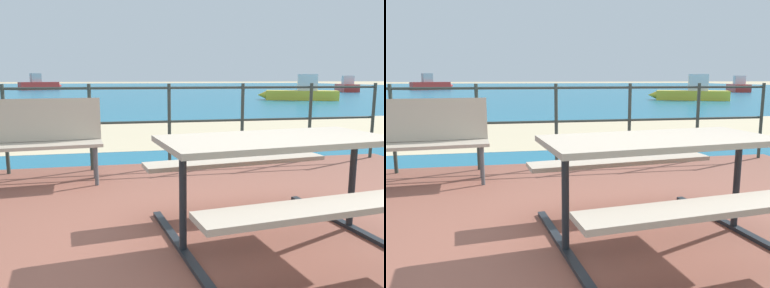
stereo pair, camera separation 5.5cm
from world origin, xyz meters
The scene contains 10 objects.
ground_plane centered at (0.00, 0.00, 0.00)m, with size 240.00×240.00×0.00m, color tan.
patio_paving centered at (0.00, 0.00, 0.03)m, with size 6.40×5.20×0.06m, color brown.
sea_water centered at (0.00, 40.00, 0.01)m, with size 90.00×90.00×0.01m, color #196B8E.
beach_strip centered at (0.00, 6.04, 0.01)m, with size 54.00×4.53×0.01m, color beige.
picnic_table centered at (0.39, -0.08, 0.63)m, with size 1.75×1.69×0.74m.
park_bench centered at (-1.71, 1.80, 0.61)m, with size 1.77×0.57×0.92m.
railing_fence centered at (0.00, 2.36, 0.72)m, with size 5.94×0.04×1.07m.
boat_near centered at (-7.93, 39.19, 0.51)m, with size 4.18×2.87×1.65m.
boat_mid centered at (19.44, 28.36, 0.43)m, with size 2.45×4.34×1.38m.
boat_far centered at (9.43, 17.17, 0.43)m, with size 4.25×2.74×1.39m.
Camera 1 is at (-0.70, -2.53, 1.20)m, focal length 36.15 mm.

